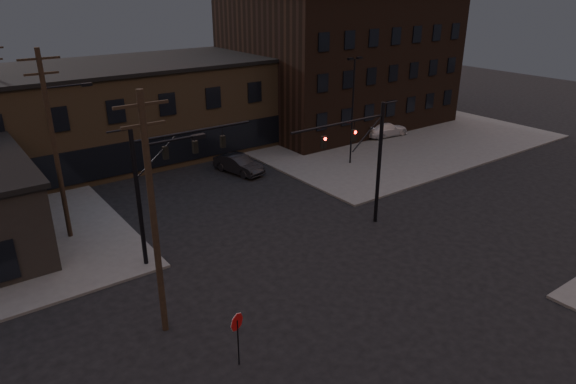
# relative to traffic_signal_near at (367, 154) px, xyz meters

# --- Properties ---
(ground) EXTENTS (140.00, 140.00, 0.00)m
(ground) POSITION_rel_traffic_signal_near_xyz_m (-5.36, -4.50, -4.93)
(ground) COLOR black
(ground) RESTS_ON ground
(sidewalk_ne) EXTENTS (30.00, 30.00, 0.15)m
(sidewalk_ne) POSITION_rel_traffic_signal_near_xyz_m (16.64, 17.50, -4.86)
(sidewalk_ne) COLOR #474744
(sidewalk_ne) RESTS_ON ground
(building_row) EXTENTS (40.00, 12.00, 8.00)m
(building_row) POSITION_rel_traffic_signal_near_xyz_m (-5.36, 23.50, -0.93)
(building_row) COLOR brown
(building_row) RESTS_ON ground
(building_right) EXTENTS (22.00, 16.00, 14.00)m
(building_right) POSITION_rel_traffic_signal_near_xyz_m (16.64, 21.50, 2.07)
(building_right) COLOR black
(building_right) RESTS_ON ground
(traffic_signal_near) EXTENTS (7.12, 0.24, 8.00)m
(traffic_signal_near) POSITION_rel_traffic_signal_near_xyz_m (0.00, 0.00, 0.00)
(traffic_signal_near) COLOR black
(traffic_signal_near) RESTS_ON ground
(traffic_signal_far) EXTENTS (7.12, 0.24, 8.00)m
(traffic_signal_far) POSITION_rel_traffic_signal_near_xyz_m (-12.07, 3.50, 0.08)
(traffic_signal_far) COLOR black
(traffic_signal_far) RESTS_ON ground
(stop_sign) EXTENTS (0.72, 0.33, 2.48)m
(stop_sign) POSITION_rel_traffic_signal_near_xyz_m (-13.36, -6.49, -3.09)
(stop_sign) COLOR black
(stop_sign) RESTS_ON ground
(utility_pole_near) EXTENTS (3.70, 0.28, 11.00)m
(utility_pole_near) POSITION_rel_traffic_signal_near_xyz_m (-14.79, -2.50, 0.94)
(utility_pole_near) COLOR black
(utility_pole_near) RESTS_ON ground
(utility_pole_mid) EXTENTS (3.70, 0.28, 11.50)m
(utility_pole_mid) POSITION_rel_traffic_signal_near_xyz_m (-15.79, 9.50, 1.19)
(utility_pole_mid) COLOR black
(utility_pole_mid) RESTS_ON ground
(utility_pole_far) EXTENTS (2.20, 0.28, 11.00)m
(utility_pole_far) POSITION_rel_traffic_signal_near_xyz_m (-16.86, 21.50, 0.85)
(utility_pole_far) COLOR black
(utility_pole_far) RESTS_ON ground
(lot_light_a) EXTENTS (1.50, 0.28, 9.14)m
(lot_light_a) POSITION_rel_traffic_signal_near_xyz_m (7.64, 9.50, 0.58)
(lot_light_a) COLOR black
(lot_light_a) RESTS_ON ground
(lot_light_b) EXTENTS (1.50, 0.28, 9.14)m
(lot_light_b) POSITION_rel_traffic_signal_near_xyz_m (13.64, 14.50, 0.58)
(lot_light_b) COLOR black
(lot_light_b) RESTS_ON ground
(parked_car_lot_a) EXTENTS (5.11, 2.96, 1.64)m
(parked_car_lot_a) POSITION_rel_traffic_signal_near_xyz_m (8.94, 17.81, -3.96)
(parked_car_lot_a) COLOR black
(parked_car_lot_a) RESTS_ON sidewalk_ne
(parked_car_lot_b) EXTENTS (5.12, 2.41, 1.44)m
(parked_car_lot_b) POSITION_rel_traffic_signal_near_xyz_m (16.34, 13.63, -4.06)
(parked_car_lot_b) COLOR silver
(parked_car_lot_b) RESTS_ON sidewalk_ne
(car_crossing) EXTENTS (2.59, 4.87, 1.52)m
(car_crossing) POSITION_rel_traffic_signal_near_xyz_m (-1.30, 13.39, -4.17)
(car_crossing) COLOR black
(car_crossing) RESTS_ON ground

